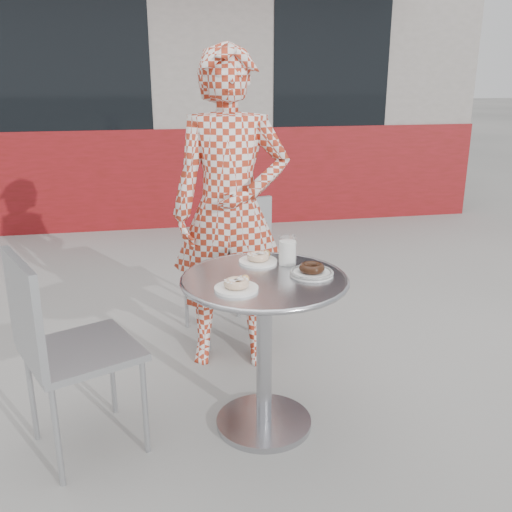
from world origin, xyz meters
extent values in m
plane|color=gray|center=(0.00, 0.00, 0.00)|extent=(60.00, 60.00, 0.00)
cube|color=gray|center=(0.00, 5.60, 1.50)|extent=(6.00, 4.00, 3.00)
cube|color=maroon|center=(0.00, 3.68, 0.50)|extent=(6.02, 0.20, 1.00)
cube|color=black|center=(-1.20, 3.61, 1.70)|extent=(1.60, 0.04, 1.40)
cube|color=black|center=(1.40, 3.61, 1.70)|extent=(1.20, 0.04, 1.40)
cylinder|color=#BBBCC0|center=(-0.03, 0.02, 0.01)|extent=(0.43, 0.43, 0.03)
cylinder|color=#BBBCC0|center=(-0.03, 0.02, 0.36)|extent=(0.07, 0.07, 0.69)
cylinder|color=#BBBCC0|center=(-0.03, 0.02, 0.71)|extent=(0.69, 0.69, 0.02)
torus|color=#BBBCC0|center=(-0.03, 0.02, 0.71)|extent=(0.71, 0.71, 0.02)
cube|color=#AEB1B6|center=(-0.07, 1.02, 0.45)|extent=(0.52, 0.52, 0.03)
cube|color=#AEB1B6|center=(-0.02, 0.83, 0.67)|extent=(0.41, 0.14, 0.42)
cube|color=#AEB1B6|center=(-0.79, 0.02, 0.45)|extent=(0.56, 0.56, 0.03)
cube|color=#AEB1B6|center=(-0.97, -0.06, 0.68)|extent=(0.20, 0.40, 0.42)
imported|color=#A32E19|center=(-0.07, 0.70, 0.84)|extent=(0.67, 0.49, 1.68)
cylinder|color=white|center=(-0.02, 0.22, 0.72)|extent=(0.17, 0.17, 0.01)
torus|color=#B87546|center=(-0.02, 0.22, 0.75)|extent=(0.10, 0.10, 0.03)
sphere|color=#B77A3F|center=(0.03, 0.25, 0.75)|extent=(0.03, 0.03, 0.03)
cylinder|color=white|center=(-0.17, -0.10, 0.72)|extent=(0.18, 0.18, 0.01)
torus|color=#B87546|center=(-0.17, -0.10, 0.75)|extent=(0.10, 0.10, 0.03)
sphere|color=#B77A3F|center=(-0.13, -0.06, 0.75)|extent=(0.04, 0.04, 0.04)
cylinder|color=white|center=(0.17, 0.02, 0.73)|extent=(0.18, 0.18, 0.01)
torus|color=black|center=(0.17, 0.02, 0.75)|extent=(0.11, 0.11, 0.04)
torus|color=black|center=(0.17, 0.02, 0.73)|extent=(0.19, 0.19, 0.02)
cylinder|color=white|center=(0.11, 0.17, 0.77)|extent=(0.07, 0.07, 0.11)
cylinder|color=white|center=(0.11, 0.17, 0.78)|extent=(0.08, 0.08, 0.13)
camera|label=1|loc=(-0.49, -2.18, 1.54)|focal=40.00mm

